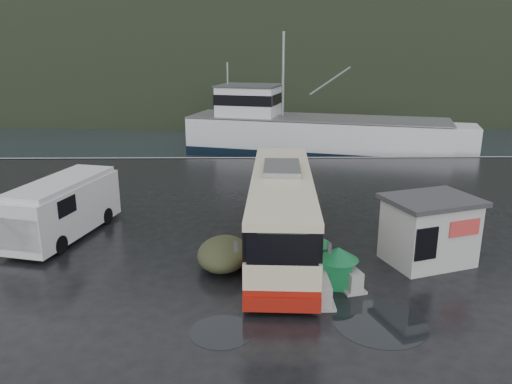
{
  "coord_description": "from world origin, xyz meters",
  "views": [
    {
      "loc": [
        0.8,
        -19.1,
        8.58
      ],
      "look_at": [
        1.13,
        4.44,
        1.7
      ],
      "focal_mm": 35.0,
      "sensor_mm": 36.0,
      "label": 1
    }
  ],
  "objects_px": {
    "dome_tent": "(224,267)",
    "ticket_kiosk": "(426,262)",
    "jersey_barrier_b": "(348,286)",
    "waste_bin_left": "(337,285)",
    "jersey_barrier_a": "(321,301)",
    "waste_bin_right": "(311,268)",
    "fishing_trawler": "(316,140)",
    "coach_bus": "(281,246)",
    "white_van": "(67,236)"
  },
  "relations": [
    {
      "from": "waste_bin_right",
      "to": "fishing_trawler",
      "type": "height_order",
      "value": "fishing_trawler"
    },
    {
      "from": "waste_bin_left",
      "to": "jersey_barrier_a",
      "type": "distance_m",
      "value": 1.37
    },
    {
      "from": "coach_bus",
      "to": "fishing_trawler",
      "type": "xyz_separation_m",
      "value": [
        4.99,
        26.39,
        0.0
      ]
    },
    {
      "from": "fishing_trawler",
      "to": "ticket_kiosk",
      "type": "bearing_deg",
      "value": -71.88
    },
    {
      "from": "ticket_kiosk",
      "to": "jersey_barrier_a",
      "type": "relative_size",
      "value": 2.15
    },
    {
      "from": "jersey_barrier_b",
      "to": "fishing_trawler",
      "type": "distance_m",
      "value": 30.46
    },
    {
      "from": "dome_tent",
      "to": "waste_bin_right",
      "type": "bearing_deg",
      "value": -2.22
    },
    {
      "from": "coach_bus",
      "to": "jersey_barrier_b",
      "type": "height_order",
      "value": "coach_bus"
    },
    {
      "from": "dome_tent",
      "to": "ticket_kiosk",
      "type": "xyz_separation_m",
      "value": [
        8.38,
        0.39,
        0.0
      ]
    },
    {
      "from": "dome_tent",
      "to": "jersey_barrier_a",
      "type": "xyz_separation_m",
      "value": [
        3.56,
        -2.85,
        0.0
      ]
    },
    {
      "from": "jersey_barrier_b",
      "to": "white_van",
      "type": "bearing_deg",
      "value": 156.55
    },
    {
      "from": "ticket_kiosk",
      "to": "jersey_barrier_a",
      "type": "distance_m",
      "value": 5.81
    },
    {
      "from": "coach_bus",
      "to": "white_van",
      "type": "distance_m",
      "value": 10.12
    },
    {
      "from": "jersey_barrier_a",
      "to": "fishing_trawler",
      "type": "distance_m",
      "value": 31.66
    },
    {
      "from": "coach_bus",
      "to": "jersey_barrier_b",
      "type": "bearing_deg",
      "value": -56.9
    },
    {
      "from": "ticket_kiosk",
      "to": "jersey_barrier_a",
      "type": "xyz_separation_m",
      "value": [
        -4.83,
        -3.24,
        0.0
      ]
    },
    {
      "from": "coach_bus",
      "to": "white_van",
      "type": "height_order",
      "value": "coach_bus"
    },
    {
      "from": "ticket_kiosk",
      "to": "waste_bin_left",
      "type": "bearing_deg",
      "value": -171.58
    },
    {
      "from": "waste_bin_right",
      "to": "jersey_barrier_a",
      "type": "xyz_separation_m",
      "value": [
        0.02,
        -2.72,
        0.0
      ]
    },
    {
      "from": "waste_bin_left",
      "to": "jersey_barrier_b",
      "type": "height_order",
      "value": "waste_bin_left"
    },
    {
      "from": "coach_bus",
      "to": "jersey_barrier_b",
      "type": "relative_size",
      "value": 7.79
    },
    {
      "from": "white_van",
      "to": "waste_bin_right",
      "type": "bearing_deg",
      "value": -4.15
    },
    {
      "from": "waste_bin_right",
      "to": "jersey_barrier_a",
      "type": "bearing_deg",
      "value": -89.64
    },
    {
      "from": "dome_tent",
      "to": "fishing_trawler",
      "type": "height_order",
      "value": "fishing_trawler"
    },
    {
      "from": "jersey_barrier_a",
      "to": "fishing_trawler",
      "type": "bearing_deg",
      "value": 82.93
    },
    {
      "from": "coach_bus",
      "to": "waste_bin_right",
      "type": "relative_size",
      "value": 8.14
    },
    {
      "from": "waste_bin_right",
      "to": "jersey_barrier_a",
      "type": "height_order",
      "value": "waste_bin_right"
    },
    {
      "from": "waste_bin_right",
      "to": "jersey_barrier_b",
      "type": "distance_m",
      "value": 2.01
    },
    {
      "from": "fishing_trawler",
      "to": "jersey_barrier_b",
      "type": "bearing_deg",
      "value": -78.92
    },
    {
      "from": "dome_tent",
      "to": "ticket_kiosk",
      "type": "height_order",
      "value": "ticket_kiosk"
    },
    {
      "from": "white_van",
      "to": "dome_tent",
      "type": "bearing_deg",
      "value": -10.93
    },
    {
      "from": "coach_bus",
      "to": "waste_bin_left",
      "type": "distance_m",
      "value": 4.3
    },
    {
      "from": "coach_bus",
      "to": "dome_tent",
      "type": "bearing_deg",
      "value": -135.16
    },
    {
      "from": "waste_bin_left",
      "to": "jersey_barrier_b",
      "type": "xyz_separation_m",
      "value": [
        0.41,
        -0.07,
        0.0
      ]
    },
    {
      "from": "jersey_barrier_b",
      "to": "waste_bin_left",
      "type": "bearing_deg",
      "value": 170.76
    },
    {
      "from": "dome_tent",
      "to": "ticket_kiosk",
      "type": "distance_m",
      "value": 8.39
    },
    {
      "from": "waste_bin_left",
      "to": "waste_bin_right",
      "type": "bearing_deg",
      "value": 116.06
    },
    {
      "from": "ticket_kiosk",
      "to": "fishing_trawler",
      "type": "xyz_separation_m",
      "value": [
        -0.93,
        28.18,
        0.0
      ]
    },
    {
      "from": "white_van",
      "to": "ticket_kiosk",
      "type": "relative_size",
      "value": 1.86
    },
    {
      "from": "waste_bin_right",
      "to": "jersey_barrier_b",
      "type": "relative_size",
      "value": 0.96
    },
    {
      "from": "waste_bin_right",
      "to": "fishing_trawler",
      "type": "bearing_deg",
      "value": 82.24
    },
    {
      "from": "jersey_barrier_b",
      "to": "fishing_trawler",
      "type": "xyz_separation_m",
      "value": [
        2.74,
        30.34,
        0.0
      ]
    },
    {
      "from": "waste_bin_right",
      "to": "waste_bin_left",
      "type": "bearing_deg",
      "value": -63.94
    },
    {
      "from": "jersey_barrier_b",
      "to": "coach_bus",
      "type": "bearing_deg",
      "value": 119.76
    },
    {
      "from": "white_van",
      "to": "ticket_kiosk",
      "type": "height_order",
      "value": "ticket_kiosk"
    },
    {
      "from": "dome_tent",
      "to": "jersey_barrier_a",
      "type": "bearing_deg",
      "value": -38.75
    },
    {
      "from": "white_van",
      "to": "fishing_trawler",
      "type": "distance_m",
      "value": 29.18
    },
    {
      "from": "dome_tent",
      "to": "waste_bin_left",
      "type": "bearing_deg",
      "value": -21.6
    },
    {
      "from": "coach_bus",
      "to": "jersey_barrier_a",
      "type": "relative_size",
      "value": 7.48
    },
    {
      "from": "jersey_barrier_b",
      "to": "waste_bin_right",
      "type": "bearing_deg",
      "value": 125.77
    }
  ]
}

